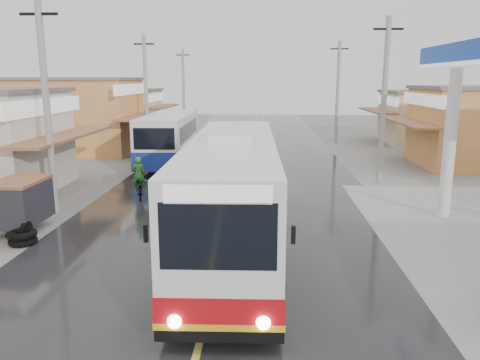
{
  "coord_description": "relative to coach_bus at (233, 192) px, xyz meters",
  "views": [
    {
      "loc": [
        1.25,
        -8.38,
        5.11
      ],
      "look_at": [
        0.36,
        8.02,
        1.54
      ],
      "focal_mm": 35.0,
      "sensor_mm": 36.0,
      "label": 1
    }
  ],
  "objects": [
    {
      "name": "tricycle_near",
      "position": [
        -7.33,
        1.24,
        -0.74
      ],
      "size": [
        1.55,
        2.35,
        1.79
      ],
      "rotation": [
        0.0,
        0.0,
        -0.01
      ],
      "color": "#26262D",
      "rests_on": "ground"
    },
    {
      "name": "utility_poles_right",
      "position": [
        6.7,
        9.73,
        -1.76
      ],
      "size": [
        1.6,
        36.0,
        8.0
      ],
      "primitive_type": null,
      "color": "gray",
      "rests_on": "ground"
    },
    {
      "name": "road",
      "position": [
        -0.3,
        9.73,
        -1.75
      ],
      "size": [
        12.0,
        90.0,
        0.02
      ],
      "primitive_type": "cube",
      "color": "black",
      "rests_on": "ground"
    },
    {
      "name": "tyre_stack",
      "position": [
        -6.63,
        -0.07,
        -1.54
      ],
      "size": [
        0.88,
        0.88,
        0.45
      ],
      "color": "black",
      "rests_on": "ground"
    },
    {
      "name": "utility_poles_left",
      "position": [
        -7.3,
        10.73,
        -1.76
      ],
      "size": [
        1.6,
        50.0,
        8.0
      ],
      "primitive_type": null,
      "color": "gray",
      "rests_on": "ground"
    },
    {
      "name": "cyclist",
      "position": [
        -4.46,
        5.87,
        -1.15
      ],
      "size": [
        1.01,
        1.82,
        1.86
      ],
      "rotation": [
        0.0,
        0.0,
        0.25
      ],
      "color": "black",
      "rests_on": "ground"
    },
    {
      "name": "centre_line",
      "position": [
        -0.3,
        9.73,
        -1.74
      ],
      "size": [
        0.15,
        90.0,
        0.01
      ],
      "primitive_type": "cube",
      "color": "#D8CC4C",
      "rests_on": "road"
    },
    {
      "name": "second_bus",
      "position": [
        -4.82,
        14.11,
        -0.14
      ],
      "size": [
        2.75,
        9.15,
        3.01
      ],
      "rotation": [
        0.0,
        0.0,
        0.03
      ],
      "color": "silver",
      "rests_on": "road"
    },
    {
      "name": "ground",
      "position": [
        -0.3,
        -5.27,
        -1.76
      ],
      "size": [
        120.0,
        120.0,
        0.0
      ],
      "primitive_type": "plane",
      "color": "slate",
      "rests_on": "ground"
    },
    {
      "name": "shopfronts_left",
      "position": [
        -13.3,
        12.73,
        -1.76
      ],
      "size": [
        11.0,
        44.0,
        5.2
      ],
      "primitive_type": null,
      "color": "tan",
      "rests_on": "ground"
    },
    {
      "name": "coach_bus",
      "position": [
        0.0,
        0.0,
        0.0
      ],
      "size": [
        2.89,
        11.77,
        3.65
      ],
      "rotation": [
        0.0,
        0.0,
        0.02
      ],
      "color": "silver",
      "rests_on": "road"
    }
  ]
}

